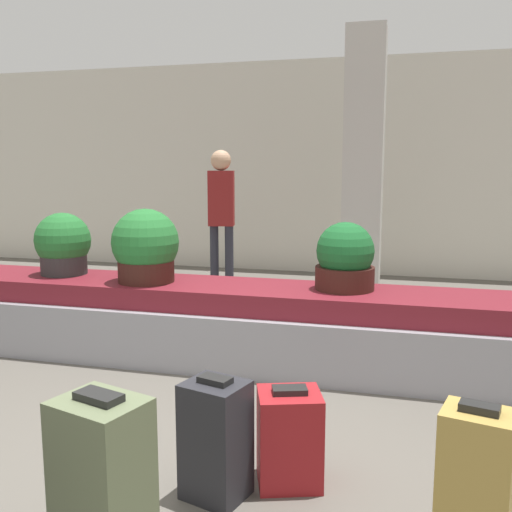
{
  "coord_description": "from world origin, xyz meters",
  "views": [
    {
      "loc": [
        1.17,
        -2.65,
        1.61
      ],
      "look_at": [
        0.0,
        1.76,
        0.9
      ],
      "focal_mm": 40.0,
      "sensor_mm": 36.0,
      "label": 1
    }
  ],
  "objects_px": {
    "potted_plant_0": "(146,248)",
    "potted_plant_2": "(345,259)",
    "traveler_0": "(221,207)",
    "suitcase_3": "(216,439)",
    "suitcase_0": "(474,502)",
    "pillar": "(363,168)",
    "suitcase_1": "(103,489)",
    "potted_plant_1": "(63,245)",
    "suitcase_4": "(289,438)"
  },
  "relations": [
    {
      "from": "traveler_0",
      "to": "suitcase_3",
      "type": "bearing_deg",
      "value": 97.22
    },
    {
      "from": "suitcase_1",
      "to": "pillar",
      "type": "bearing_deg",
      "value": 99.9
    },
    {
      "from": "suitcase_3",
      "to": "suitcase_1",
      "type": "bearing_deg",
      "value": -94.89
    },
    {
      "from": "potted_plant_1",
      "to": "suitcase_4",
      "type": "bearing_deg",
      "value": -36.29
    },
    {
      "from": "potted_plant_2",
      "to": "pillar",
      "type": "bearing_deg",
      "value": 91.39
    },
    {
      "from": "pillar",
      "to": "suitcase_3",
      "type": "distance_m",
      "value": 4.63
    },
    {
      "from": "suitcase_1",
      "to": "potted_plant_2",
      "type": "bearing_deg",
      "value": 92.82
    },
    {
      "from": "suitcase_0",
      "to": "suitcase_1",
      "type": "bearing_deg",
      "value": -153.87
    },
    {
      "from": "pillar",
      "to": "potted_plant_2",
      "type": "bearing_deg",
      "value": -88.61
    },
    {
      "from": "pillar",
      "to": "potted_plant_2",
      "type": "distance_m",
      "value": 2.52
    },
    {
      "from": "suitcase_4",
      "to": "traveler_0",
      "type": "distance_m",
      "value": 4.61
    },
    {
      "from": "potted_plant_1",
      "to": "suitcase_0",
      "type": "bearing_deg",
      "value": -35.82
    },
    {
      "from": "pillar",
      "to": "traveler_0",
      "type": "relative_size",
      "value": 1.75
    },
    {
      "from": "suitcase_4",
      "to": "potted_plant_2",
      "type": "height_order",
      "value": "potted_plant_2"
    },
    {
      "from": "suitcase_1",
      "to": "suitcase_3",
      "type": "relative_size",
      "value": 1.24
    },
    {
      "from": "suitcase_3",
      "to": "potted_plant_0",
      "type": "relative_size",
      "value": 0.99
    },
    {
      "from": "suitcase_3",
      "to": "potted_plant_1",
      "type": "bearing_deg",
      "value": 152.81
    },
    {
      "from": "potted_plant_1",
      "to": "traveler_0",
      "type": "height_order",
      "value": "traveler_0"
    },
    {
      "from": "potted_plant_0",
      "to": "traveler_0",
      "type": "height_order",
      "value": "traveler_0"
    },
    {
      "from": "pillar",
      "to": "suitcase_4",
      "type": "relative_size",
      "value": 6.22
    },
    {
      "from": "suitcase_0",
      "to": "potted_plant_1",
      "type": "xyz_separation_m",
      "value": [
        -3.28,
        2.37,
        0.55
      ]
    },
    {
      "from": "suitcase_4",
      "to": "potted_plant_0",
      "type": "bearing_deg",
      "value": 114.89
    },
    {
      "from": "suitcase_1",
      "to": "potted_plant_0",
      "type": "bearing_deg",
      "value": 128.4
    },
    {
      "from": "potted_plant_1",
      "to": "potted_plant_2",
      "type": "height_order",
      "value": "potted_plant_1"
    },
    {
      "from": "pillar",
      "to": "suitcase_3",
      "type": "xyz_separation_m",
      "value": [
        -0.34,
        -4.43,
        -1.3
      ]
    },
    {
      "from": "traveler_0",
      "to": "potted_plant_0",
      "type": "bearing_deg",
      "value": 82.89
    },
    {
      "from": "suitcase_3",
      "to": "potted_plant_2",
      "type": "bearing_deg",
      "value": 94.92
    },
    {
      "from": "suitcase_3",
      "to": "potted_plant_0",
      "type": "xyz_separation_m",
      "value": [
        -1.26,
        1.89,
        0.64
      ]
    },
    {
      "from": "suitcase_1",
      "to": "potted_plant_2",
      "type": "xyz_separation_m",
      "value": [
        0.64,
        2.65,
        0.52
      ]
    },
    {
      "from": "potted_plant_0",
      "to": "potted_plant_1",
      "type": "relative_size",
      "value": 1.11
    },
    {
      "from": "pillar",
      "to": "traveler_0",
      "type": "bearing_deg",
      "value": -178.78
    },
    {
      "from": "pillar",
      "to": "suitcase_1",
      "type": "distance_m",
      "value": 5.25
    },
    {
      "from": "suitcase_0",
      "to": "suitcase_4",
      "type": "height_order",
      "value": "suitcase_0"
    },
    {
      "from": "potted_plant_2",
      "to": "traveler_0",
      "type": "xyz_separation_m",
      "value": [
        -1.81,
        2.38,
        0.22
      ]
    },
    {
      "from": "suitcase_1",
      "to": "traveler_0",
      "type": "relative_size",
      "value": 0.42
    },
    {
      "from": "pillar",
      "to": "suitcase_3",
      "type": "bearing_deg",
      "value": -94.4
    },
    {
      "from": "suitcase_0",
      "to": "potted_plant_0",
      "type": "distance_m",
      "value": 3.33
    },
    {
      "from": "suitcase_0",
      "to": "potted_plant_1",
      "type": "distance_m",
      "value": 4.09
    },
    {
      "from": "potted_plant_1",
      "to": "traveler_0",
      "type": "distance_m",
      "value": 2.49
    },
    {
      "from": "potted_plant_2",
      "to": "suitcase_1",
      "type": "bearing_deg",
      "value": -103.67
    },
    {
      "from": "suitcase_0",
      "to": "suitcase_1",
      "type": "distance_m",
      "value": 1.42
    },
    {
      "from": "suitcase_0",
      "to": "suitcase_4",
      "type": "relative_size",
      "value": 1.46
    },
    {
      "from": "suitcase_0",
      "to": "traveler_0",
      "type": "bearing_deg",
      "value": 132.78
    },
    {
      "from": "pillar",
      "to": "suitcase_1",
      "type": "bearing_deg",
      "value": -96.6
    },
    {
      "from": "potted_plant_2",
      "to": "traveler_0",
      "type": "bearing_deg",
      "value": 127.34
    },
    {
      "from": "suitcase_1",
      "to": "potted_plant_0",
      "type": "relative_size",
      "value": 1.23
    },
    {
      "from": "suitcase_1",
      "to": "potted_plant_1",
      "type": "relative_size",
      "value": 1.36
    },
    {
      "from": "suitcase_3",
      "to": "traveler_0",
      "type": "xyz_separation_m",
      "value": [
        -1.42,
        4.39,
        0.81
      ]
    },
    {
      "from": "suitcase_0",
      "to": "traveler_0",
      "type": "relative_size",
      "value": 0.41
    },
    {
      "from": "potted_plant_0",
      "to": "potted_plant_2",
      "type": "distance_m",
      "value": 1.67
    }
  ]
}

